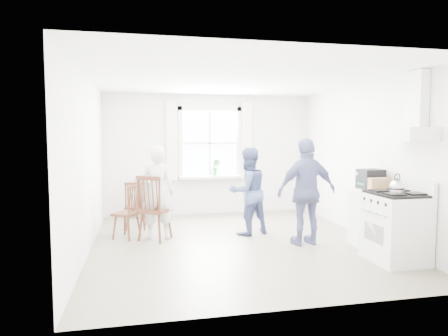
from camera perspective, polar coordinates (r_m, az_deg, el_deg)
The scene contains 16 objects.
room_shell at distance 6.30m, azimuth 1.79°, elevation 0.83°, with size 4.62×5.12×2.64m.
window_assembly at distance 8.69m, azimuth -2.02°, elevation 2.98°, with size 1.88×0.24×1.70m.
range_hood at distance 5.94m, azimuth 25.04°, elevation 5.94°, with size 0.45×0.76×0.94m.
shelf_unit at distance 8.54m, azimuth -11.18°, elevation -4.30°, with size 0.40×0.30×0.80m, color slate.
gas_stove at distance 5.97m, azimuth 23.32°, elevation -7.69°, with size 0.68×0.76×1.12m.
kettle at distance 5.78m, azimuth 23.47°, elevation -2.48°, with size 0.19×0.19×0.27m.
low_cabinet at distance 6.59m, azimuth 20.28°, elevation -6.76°, with size 0.50×0.55×0.90m, color silver.
stereo_stack at distance 6.57m, azimuth 20.20°, elevation -1.48°, with size 0.35×0.32×0.30m.
cardboard_box at distance 6.38m, azimuth 21.18°, elevation -2.19°, with size 0.30×0.21×0.19m, color #A1784E.
windsor_chair_a at distance 7.43m, azimuth -12.57°, elevation -4.55°, with size 0.40×0.39×0.89m.
windsor_chair_b at distance 6.58m, azimuth -10.37°, elevation -4.67°, with size 0.63×0.62×1.09m.
windsor_chair_c at distance 6.83m, azimuth -13.10°, elevation -5.25°, with size 0.52×0.53×0.92m.
person_left at distance 6.69m, azimuth -9.54°, elevation -3.49°, with size 0.57×0.57×1.56m, color silver.
person_mid at distance 6.93m, azimuth 3.41°, elevation -3.33°, with size 0.74×0.74×1.51m, color #445080.
person_right at distance 6.40m, azimuth 11.74°, elevation -3.33°, with size 0.99×0.99×1.68m, color navy.
potted_plant at distance 8.64m, azimuth -1.22°, elevation 0.10°, with size 0.20×0.20×0.36m, color #317032.
Camera 1 is at (-1.48, -6.11, 1.73)m, focal length 32.00 mm.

